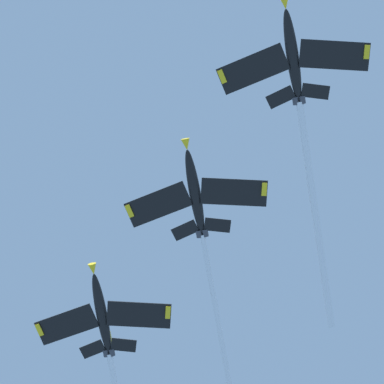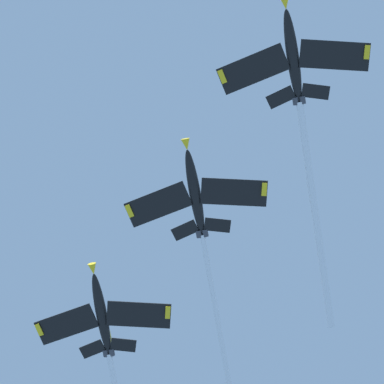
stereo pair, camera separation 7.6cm
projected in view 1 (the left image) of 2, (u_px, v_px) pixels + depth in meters
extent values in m
ellipsoid|color=black|center=(293.00, 56.00, 98.49)|extent=(6.29, 11.32, 5.51)
cone|color=yellow|center=(285.00, 3.00, 97.13)|extent=(1.89, 2.24, 1.69)
ellipsoid|color=black|center=(290.00, 39.00, 98.65)|extent=(2.12, 3.09, 1.83)
cube|color=black|center=(335.00, 55.00, 98.04)|extent=(9.19, 8.29, 1.46)
cube|color=yellow|center=(367.00, 52.00, 97.81)|extent=(1.62, 1.79, 0.75)
cube|color=black|center=(253.00, 69.00, 99.09)|extent=(9.47, 5.01, 1.46)
cube|color=yellow|center=(222.00, 77.00, 99.67)|extent=(1.00, 1.82, 0.75)
cube|color=black|center=(316.00, 91.00, 99.29)|extent=(3.83, 3.71, 0.78)
cube|color=black|center=(281.00, 97.00, 99.74)|extent=(3.77, 2.13, 0.78)
cube|color=yellow|center=(297.00, 92.00, 100.84)|extent=(1.50, 3.02, 3.47)
cylinder|color=#38383D|center=(302.00, 100.00, 99.54)|extent=(1.23, 1.44, 1.10)
cylinder|color=#38383D|center=(296.00, 101.00, 99.62)|extent=(1.23, 1.44, 1.10)
cylinder|color=white|center=(316.00, 218.00, 102.84)|extent=(13.23, 27.60, 12.04)
ellipsoid|color=black|center=(195.00, 193.00, 104.31)|extent=(6.18, 11.27, 5.82)
cone|color=yellow|center=(186.00, 145.00, 103.14)|extent=(1.88, 2.26, 1.72)
ellipsoid|color=black|center=(192.00, 177.00, 104.53)|extent=(2.10, 3.09, 1.90)
cube|color=black|center=(234.00, 192.00, 103.80)|extent=(9.19, 8.22, 1.55)
cube|color=yellow|center=(264.00, 189.00, 103.55)|extent=(1.60, 1.78, 0.79)
cube|color=black|center=(158.00, 204.00, 104.90)|extent=(9.45, 4.91, 1.55)
cube|color=yellow|center=(129.00, 211.00, 105.49)|extent=(0.99, 1.81, 0.79)
cube|color=black|center=(217.00, 225.00, 104.95)|extent=(3.83, 3.69, 0.83)
cube|color=black|center=(185.00, 230.00, 105.42)|extent=(3.76, 2.09, 0.83)
cube|color=yellow|center=(202.00, 224.00, 106.52)|extent=(1.50, 3.07, 3.50)
cylinder|color=#38383D|center=(205.00, 233.00, 105.18)|extent=(1.23, 1.45, 1.12)
cylinder|color=#38383D|center=(199.00, 234.00, 105.27)|extent=(1.23, 1.45, 1.12)
cylinder|color=white|center=(222.00, 342.00, 108.02)|extent=(12.67, 27.28, 12.69)
ellipsoid|color=black|center=(102.00, 314.00, 108.38)|extent=(6.32, 11.21, 5.85)
cone|color=yellow|center=(93.00, 269.00, 107.22)|extent=(1.90, 2.26, 1.72)
ellipsoid|color=black|center=(100.00, 299.00, 108.61)|extent=(2.14, 3.08, 1.90)
cube|color=black|center=(139.00, 315.00, 107.91)|extent=(9.15, 8.29, 1.56)
cube|color=yellow|center=(168.00, 313.00, 107.69)|extent=(1.62, 1.77, 0.80)
cube|color=black|center=(66.00, 325.00, 108.93)|extent=(9.48, 5.02, 1.56)
cube|color=yellow|center=(39.00, 330.00, 109.49)|extent=(1.01, 1.81, 0.80)
cube|color=black|center=(124.00, 345.00, 109.03)|extent=(3.81, 3.71, 0.84)
cube|color=black|center=(93.00, 349.00, 109.46)|extent=(3.78, 2.14, 0.84)
cube|color=yellow|center=(109.00, 342.00, 110.58)|extent=(1.54, 3.06, 3.51)
cylinder|color=#38383D|center=(112.00, 352.00, 109.24)|extent=(1.24, 1.45, 1.12)
cylinder|color=#38383D|center=(106.00, 353.00, 109.33)|extent=(1.24, 1.45, 1.12)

